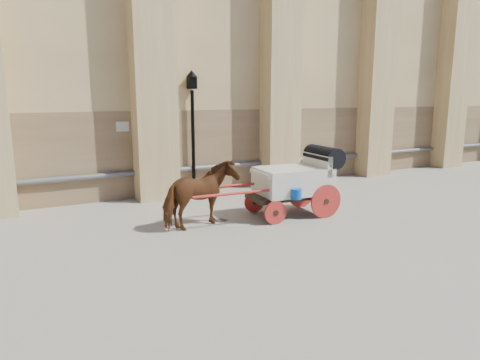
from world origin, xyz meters
TOP-DOWN VIEW (x-y plane):
  - ground at (0.00, 0.00)m, footprint 90.00×90.00m
  - horse at (-0.93, -0.17)m, footprint 2.29×1.49m
  - carriage at (2.12, -0.32)m, footprint 4.68×1.70m
  - street_lamp at (0.44, 3.80)m, footprint 0.41×0.41m
  - drain_grate_near at (-0.21, 0.11)m, footprint 0.41×0.41m
  - drain_grate_far at (4.15, 0.83)m, footprint 0.39×0.39m

SIDE VIEW (x-z plane):
  - ground at x=0.00m, z-range 0.00..0.00m
  - drain_grate_near at x=-0.21m, z-range 0.00..0.01m
  - drain_grate_far at x=4.15m, z-range 0.00..0.01m
  - horse at x=-0.93m, z-range 0.00..1.78m
  - carriage at x=2.12m, z-range 0.08..2.09m
  - street_lamp at x=0.44m, z-range 0.15..4.55m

